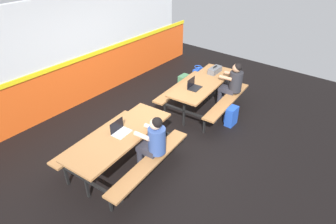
% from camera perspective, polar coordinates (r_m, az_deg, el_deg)
% --- Properties ---
extents(ground_plane, '(10.00, 10.00, 0.02)m').
position_cam_1_polar(ground_plane, '(6.28, -0.39, -4.15)').
color(ground_plane, black).
extents(accent_backdrop, '(8.00, 0.14, 2.60)m').
position_cam_1_polar(accent_backdrop, '(7.36, -16.30, 11.40)').
color(accent_backdrop, '#E55119').
rests_on(accent_backdrop, ground).
extents(picnic_table_left, '(2.15, 1.72, 0.74)m').
position_cam_1_polar(picnic_table_left, '(5.14, -9.35, -5.90)').
color(picnic_table_left, '#9E6B3D').
rests_on(picnic_table_left, ground).
extents(picnic_table_right, '(2.15, 1.72, 0.74)m').
position_cam_1_polar(picnic_table_right, '(6.86, 6.98, 4.80)').
color(picnic_table_right, '#9E6B3D').
rests_on(picnic_table_right, ground).
extents(student_nearer, '(0.39, 0.53, 1.21)m').
position_cam_1_polar(student_nearer, '(4.90, -2.96, -5.75)').
color(student_nearer, '#2D2D38').
rests_on(student_nearer, ground).
extents(student_further, '(0.39, 0.53, 1.21)m').
position_cam_1_polar(student_further, '(6.94, 12.67, 5.76)').
color(student_further, '#2D2D38').
rests_on(student_further, ground).
extents(laptop_silver, '(0.34, 0.25, 0.22)m').
position_cam_1_polar(laptop_silver, '(5.07, -9.51, -3.62)').
color(laptop_silver, silver).
rests_on(laptop_silver, picnic_table_left).
extents(laptop_dark, '(0.34, 0.25, 0.22)m').
position_cam_1_polar(laptop_dark, '(6.46, 5.11, 5.14)').
color(laptop_dark, black).
rests_on(laptop_dark, picnic_table_right).
extents(toolbox_grey, '(0.40, 0.18, 0.18)m').
position_cam_1_polar(toolbox_grey, '(7.25, 9.29, 8.22)').
color(toolbox_grey, '#595B60').
rests_on(toolbox_grey, picnic_table_right).
extents(backpack_dark, '(0.30, 0.22, 0.44)m').
position_cam_1_polar(backpack_dark, '(7.86, 3.06, 5.81)').
color(backpack_dark, '#3F724C').
rests_on(backpack_dark, ground).
extents(tote_bag_bright, '(0.34, 0.21, 0.43)m').
position_cam_1_polar(tote_bag_bright, '(8.47, 5.90, 7.53)').
color(tote_bag_bright, '#1E47B2').
rests_on(tote_bag_bright, ground).
extents(satchel_spare, '(0.30, 0.22, 0.44)m').
position_cam_1_polar(satchel_spare, '(6.56, 12.45, -0.82)').
color(satchel_spare, '#1E47B2').
rests_on(satchel_spare, ground).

